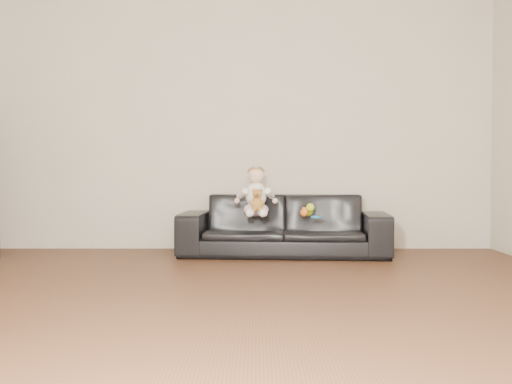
{
  "coord_description": "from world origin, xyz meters",
  "views": [
    {
      "loc": [
        0.16,
        -3.64,
        0.79
      ],
      "look_at": [
        0.16,
        2.16,
        0.59
      ],
      "focal_mm": 45.0,
      "sensor_mm": 36.0,
      "label": 1
    }
  ],
  "objects_px": {
    "sofa": "(284,225)",
    "toy_rattle": "(304,213)",
    "baby": "(256,194)",
    "toy_green": "(307,211)",
    "toy_blue_disc": "(316,217)",
    "teddy_bear": "(257,200)"
  },
  "relations": [
    {
      "from": "toy_green",
      "to": "toy_blue_disc",
      "type": "bearing_deg",
      "value": -68.06
    },
    {
      "from": "sofa",
      "to": "toy_rattle",
      "type": "xyz_separation_m",
      "value": [
        0.17,
        -0.17,
        0.13
      ]
    },
    {
      "from": "sofa",
      "to": "teddy_bear",
      "type": "distance_m",
      "value": 0.42
    },
    {
      "from": "sofa",
      "to": "toy_green",
      "type": "bearing_deg",
      "value": -17.04
    },
    {
      "from": "toy_rattle",
      "to": "toy_blue_disc",
      "type": "distance_m",
      "value": 0.13
    },
    {
      "from": "baby",
      "to": "toy_green",
      "type": "distance_m",
      "value": 0.49
    },
    {
      "from": "toy_blue_disc",
      "to": "toy_rattle",
      "type": "bearing_deg",
      "value": 142.53
    },
    {
      "from": "toy_green",
      "to": "toy_rattle",
      "type": "height_order",
      "value": "toy_green"
    },
    {
      "from": "toy_rattle",
      "to": "toy_blue_disc",
      "type": "bearing_deg",
      "value": -37.47
    },
    {
      "from": "teddy_bear",
      "to": "toy_blue_disc",
      "type": "xyz_separation_m",
      "value": [
        0.52,
        -0.0,
        -0.15
      ]
    },
    {
      "from": "sofa",
      "to": "toy_blue_disc",
      "type": "distance_m",
      "value": 0.38
    },
    {
      "from": "baby",
      "to": "toy_blue_disc",
      "type": "bearing_deg",
      "value": -18.42
    },
    {
      "from": "sofa",
      "to": "toy_green",
      "type": "relative_size",
      "value": 15.19
    },
    {
      "from": "sofa",
      "to": "toy_green",
      "type": "distance_m",
      "value": 0.26
    },
    {
      "from": "sofa",
      "to": "toy_green",
      "type": "xyz_separation_m",
      "value": [
        0.21,
        -0.08,
        0.13
      ]
    },
    {
      "from": "sofa",
      "to": "toy_rattle",
      "type": "relative_size",
      "value": 25.57
    },
    {
      "from": "sofa",
      "to": "teddy_bear",
      "type": "xyz_separation_m",
      "value": [
        -0.25,
        -0.24,
        0.24
      ]
    },
    {
      "from": "sofa",
      "to": "baby",
      "type": "relative_size",
      "value": 4.19
    },
    {
      "from": "baby",
      "to": "toy_blue_disc",
      "type": "height_order",
      "value": "baby"
    },
    {
      "from": "toy_green",
      "to": "toy_blue_disc",
      "type": "height_order",
      "value": "toy_green"
    },
    {
      "from": "sofa",
      "to": "toy_green",
      "type": "height_order",
      "value": "sofa"
    },
    {
      "from": "sofa",
      "to": "baby",
      "type": "distance_m",
      "value": 0.4
    }
  ]
}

